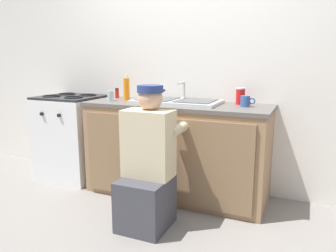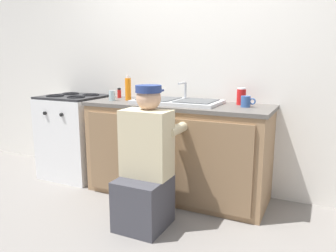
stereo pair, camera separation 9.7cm
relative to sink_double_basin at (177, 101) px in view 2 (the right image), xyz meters
name	(u,v)px [view 2 (the right image)]	position (x,y,z in m)	size (l,w,h in m)	color
ground_plane	(163,205)	(0.00, -0.30, -0.91)	(12.00, 12.00, 0.00)	gray
back_wall	(192,64)	(0.00, 0.35, 0.34)	(6.00, 0.10, 2.50)	silver
counter_cabinet	(177,152)	(0.00, -0.01, -0.48)	(1.70, 0.62, 0.86)	#997551
countertop	(177,105)	(0.00, 0.00, -0.04)	(1.74, 0.62, 0.03)	#5B5651
sink_double_basin	(177,101)	(0.00, 0.00, 0.00)	(0.80, 0.44, 0.19)	silver
stove_range	(76,136)	(-1.25, 0.00, -0.46)	(0.64, 0.62, 0.92)	white
plumber_person	(146,169)	(0.03, -0.66, -0.45)	(0.42, 0.61, 1.10)	#3F3F47
soda_cup_red	(241,96)	(0.56, 0.16, 0.06)	(0.08, 0.08, 0.15)	red
soap_bottle_orange	(128,89)	(-0.54, 0.00, 0.09)	(0.06, 0.06, 0.25)	orange
water_glass	(112,96)	(-0.66, -0.10, 0.03)	(0.06, 0.06, 0.10)	#ADC6CC
spice_bottle_red	(119,93)	(-0.74, 0.14, 0.03)	(0.04, 0.04, 0.10)	red
coffee_mug	(246,102)	(0.63, 0.03, 0.03)	(0.13, 0.08, 0.09)	#335699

